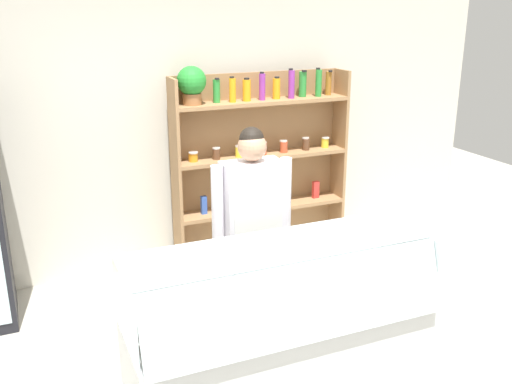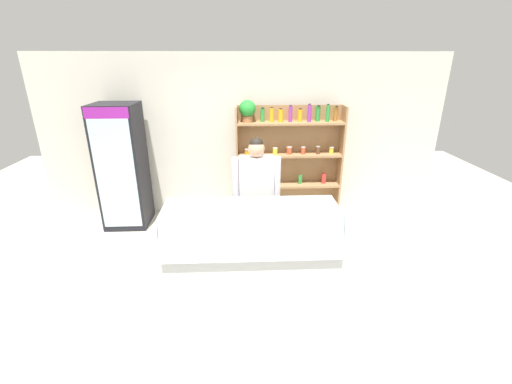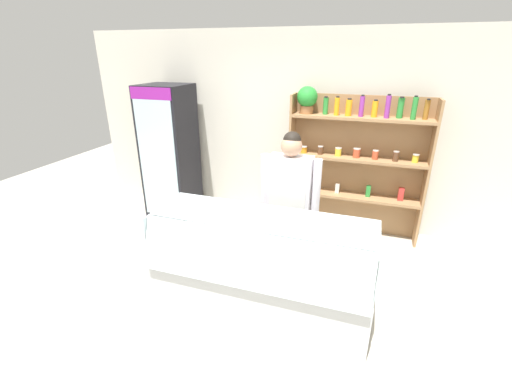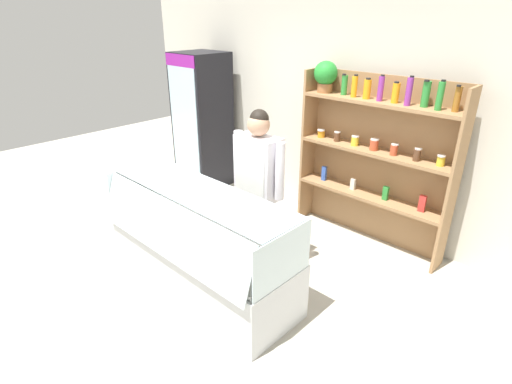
{
  "view_description": "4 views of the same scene",
  "coord_description": "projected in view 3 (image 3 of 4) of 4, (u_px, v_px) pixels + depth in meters",
  "views": [
    {
      "loc": [
        -1.41,
        -3.13,
        2.5
      ],
      "look_at": [
        0.19,
        0.6,
        1.17
      ],
      "focal_mm": 40.0,
      "sensor_mm": 36.0,
      "label": 1
    },
    {
      "loc": [
        -0.04,
        -3.68,
        2.61
      ],
      "look_at": [
        0.14,
        0.35,
        1.02
      ],
      "focal_mm": 24.0,
      "sensor_mm": 36.0,
      "label": 2
    },
    {
      "loc": [
        0.9,
        -2.7,
        2.4
      ],
      "look_at": [
        -0.11,
        0.29,
        1.1
      ],
      "focal_mm": 24.0,
      "sensor_mm": 36.0,
      "label": 3
    },
    {
      "loc": [
        2.69,
        -2.06,
        2.49
      ],
      "look_at": [
        0.22,
        0.52,
        0.87
      ],
      "focal_mm": 28.0,
      "sensor_mm": 36.0,
      "label": 4
    }
  ],
  "objects": [
    {
      "name": "drinks_fridge",
      "position": [
        170.0,
        153.0,
        5.15
      ],
      "size": [
        0.67,
        0.67,
        1.97
      ],
      "color": "black",
      "rests_on": "ground"
    },
    {
      "name": "shelving_unit",
      "position": [
        351.0,
        155.0,
        4.53
      ],
      "size": [
        1.77,
        0.29,
        1.99
      ],
      "color": "#9E754C",
      "rests_on": "ground"
    },
    {
      "name": "ground_plane",
      "position": [
        257.0,
        302.0,
        3.54
      ],
      "size": [
        12.0,
        12.0,
        0.0
      ],
      "primitive_type": "plane",
      "color": "#B7B2A3"
    },
    {
      "name": "back_wall",
      "position": [
        304.0,
        131.0,
        4.89
      ],
      "size": [
        6.8,
        0.1,
        2.7
      ],
      "primitive_type": "cube",
      "color": "beige",
      "rests_on": "ground"
    },
    {
      "name": "shop_clerk",
      "position": [
        290.0,
        194.0,
        3.65
      ],
      "size": [
        0.65,
        0.25,
        1.66
      ],
      "color": "#2D2D38",
      "rests_on": "ground"
    },
    {
      "name": "deli_display_case",
      "position": [
        260.0,
        283.0,
        3.32
      ],
      "size": [
        2.06,
        0.77,
        1.01
      ],
      "color": "silver",
      "rests_on": "ground"
    }
  ]
}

